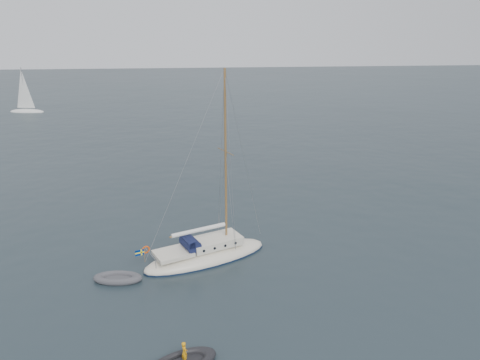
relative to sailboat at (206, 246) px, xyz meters
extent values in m
plane|color=black|center=(2.38, 0.08, -0.98)|extent=(300.00, 300.00, 0.00)
ellipsoid|color=beige|center=(0.00, 0.00, -0.84)|extent=(8.67, 2.70, 1.44)
cube|color=#EEE3CC|center=(0.67, 0.00, 0.15)|extent=(3.47, 1.83, 0.53)
cube|color=beige|center=(-2.31, 0.00, 0.00)|extent=(2.31, 1.83, 0.24)
cylinder|color=#13193A|center=(-1.11, 0.00, 0.42)|extent=(0.92, 1.59, 0.92)
cube|color=#13193A|center=(-1.30, 0.00, 0.61)|extent=(0.43, 1.59, 0.39)
cylinder|color=brown|center=(1.54, 0.00, 5.66)|extent=(0.14, 0.14, 11.56)
cylinder|color=brown|center=(1.54, 0.00, 6.24)|extent=(0.05, 2.12, 0.05)
cylinder|color=brown|center=(-0.48, 0.00, 1.18)|extent=(4.05, 0.10, 0.10)
cylinder|color=silver|center=(-0.48, 0.00, 1.23)|extent=(3.76, 0.27, 0.27)
cylinder|color=gray|center=(-3.86, 0.00, 0.41)|extent=(0.04, 2.12, 0.04)
torus|color=#D7440A|center=(-3.90, 0.58, 0.41)|extent=(0.52, 0.10, 0.52)
cylinder|color=brown|center=(-4.19, 0.00, 0.32)|extent=(0.03, 0.03, 0.87)
cube|color=navy|center=(-4.48, 0.00, 0.61)|extent=(0.58, 0.02, 0.37)
cube|color=yellow|center=(-4.48, 0.00, 0.61)|extent=(0.60, 0.03, 0.09)
cube|color=yellow|center=(-4.38, 0.00, 0.61)|extent=(0.09, 0.03, 0.39)
cylinder|color=black|center=(-0.58, 0.92, 0.15)|extent=(0.17, 0.06, 0.17)
cylinder|color=black|center=(-0.58, -0.92, 0.15)|extent=(0.17, 0.06, 0.17)
cylinder|color=black|center=(0.19, 0.92, 0.15)|extent=(0.17, 0.06, 0.17)
cylinder|color=black|center=(0.19, -0.92, 0.15)|extent=(0.17, 0.06, 0.17)
cylinder|color=black|center=(0.96, 0.92, 0.15)|extent=(0.17, 0.06, 0.17)
cylinder|color=black|center=(0.96, -0.92, 0.15)|extent=(0.17, 0.06, 0.17)
cylinder|color=black|center=(1.73, 0.92, 0.15)|extent=(0.17, 0.06, 0.17)
cylinder|color=black|center=(1.73, -0.92, 0.15)|extent=(0.17, 0.06, 0.17)
cube|color=#49494D|center=(-5.49, -2.24, -0.85)|extent=(1.83, 0.75, 0.11)
imported|color=orange|center=(-1.41, -10.33, -0.26)|extent=(0.29, 0.42, 1.13)
ellipsoid|color=silver|center=(-29.72, 59.52, -0.93)|extent=(6.32, 2.11, 1.05)
cylinder|color=gray|center=(-29.72, 59.52, 3.23)|extent=(0.11, 0.11, 7.37)
cone|color=silver|center=(-29.77, 59.52, 3.23)|extent=(3.37, 3.37, 6.84)
camera|label=1|loc=(-0.89, -28.10, 13.85)|focal=35.00mm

